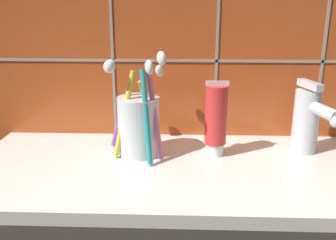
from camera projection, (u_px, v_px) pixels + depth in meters
sink_counter at (208, 171)px, 61.83cm from camera, size 79.52×30.77×2.00cm
tile_wall_backsplash at (207, 32)px, 70.34cm from camera, size 89.52×1.72×44.81cm
toothbrush_cup at (139, 123)px, 64.66cm from camera, size 12.28×13.57×18.59cm
toothpaste_tube at (216, 119)px, 64.00cm from camera, size 3.92×3.73×13.19cm
sink_faucet at (308, 119)px, 65.11cm from camera, size 5.27×11.71×12.77cm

